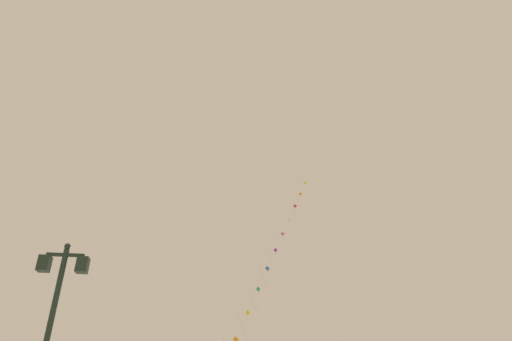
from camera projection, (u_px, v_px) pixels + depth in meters
The scene contains 2 objects.
twin_lantern_lamp_post at pixel (55, 304), 10.34m from camera, with size 1.22×0.28×4.99m.
kite_train at pixel (271, 261), 30.95m from camera, with size 9.53×12.23×20.21m.
Camera 1 is at (1.29, -2.15, 1.36)m, focal length 29.59 mm.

